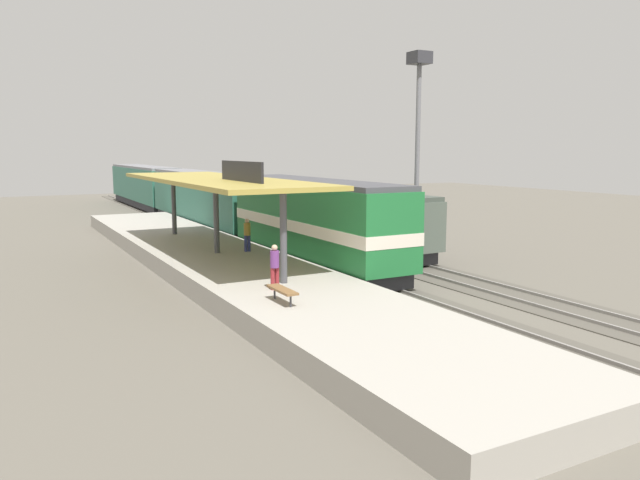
{
  "coord_description": "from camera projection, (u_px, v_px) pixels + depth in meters",
  "views": [
    {
      "loc": [
        -14.59,
        -29.41,
        6.11
      ],
      "look_at": [
        -1.38,
        -5.06,
        2.0
      ],
      "focal_mm": 34.26,
      "sensor_mm": 36.0,
      "label": 1
    }
  ],
  "objects": [
    {
      "name": "locomotive",
      "position": [
        314.0,
        222.0,
        31.38
      ],
      "size": [
        2.93,
        14.43,
        4.44
      ],
      "color": "#28282D",
      "rests_on": "track_near"
    },
    {
      "name": "passenger_carriage_front",
      "position": [
        205.0,
        199.0,
        47.04
      ],
      "size": [
        2.9,
        20.0,
        4.24
      ],
      "color": "#28282D",
      "rests_on": "track_near"
    },
    {
      "name": "track_near",
      "position": [
        298.0,
        262.0,
        33.34
      ],
      "size": [
        3.2,
        110.0,
        0.16
      ],
      "color": "#4E4941",
      "rests_on": "ground"
    },
    {
      "name": "ground_plane",
      "position": [
        330.0,
        259.0,
        34.29
      ],
      "size": [
        120.0,
        120.0,
        0.0
      ],
      "primitive_type": "plane",
      "color": "#5B564C"
    },
    {
      "name": "light_mast",
      "position": [
        418.0,
        110.0,
        35.62
      ],
      "size": [
        1.1,
        1.1,
        11.7
      ],
      "color": "slate",
      "rests_on": "ground"
    },
    {
      "name": "track_far",
      "position": [
        369.0,
        255.0,
        35.51
      ],
      "size": [
        3.2,
        110.0,
        0.16
      ],
      "color": "#4E4941",
      "rests_on": "ground"
    },
    {
      "name": "station_canopy",
      "position": [
        216.0,
        182.0,
        30.43
      ],
      "size": [
        5.2,
        18.0,
        4.7
      ],
      "color": "#47474C",
      "rests_on": "platform"
    },
    {
      "name": "person_waiting",
      "position": [
        247.0,
        233.0,
        31.38
      ],
      "size": [
        0.34,
        0.34,
        1.71
      ],
      "color": "navy",
      "rests_on": "platform"
    },
    {
      "name": "passenger_carriage_rear",
      "position": [
        144.0,
        186.0,
        65.13
      ],
      "size": [
        2.9,
        20.0,
        4.24
      ],
      "color": "#28282D",
      "rests_on": "track_near"
    },
    {
      "name": "platform",
      "position": [
        217.0,
        262.0,
        31.11
      ],
      "size": [
        6.0,
        44.0,
        0.9
      ],
      "primitive_type": "cube",
      "color": "#9E998E",
      "rests_on": "ground"
    },
    {
      "name": "freight_car",
      "position": [
        361.0,
        220.0,
        35.99
      ],
      "size": [
        2.8,
        12.0,
        3.54
      ],
      "color": "#28282D",
      "rests_on": "track_far"
    },
    {
      "name": "platform_bench",
      "position": [
        282.0,
        290.0,
        20.87
      ],
      "size": [
        0.44,
        1.7,
        0.5
      ],
      "color": "#333338",
      "rests_on": "platform"
    },
    {
      "name": "person_walking",
      "position": [
        275.0,
        265.0,
        22.79
      ],
      "size": [
        0.34,
        0.34,
        1.71
      ],
      "color": "maroon",
      "rests_on": "platform"
    }
  ]
}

